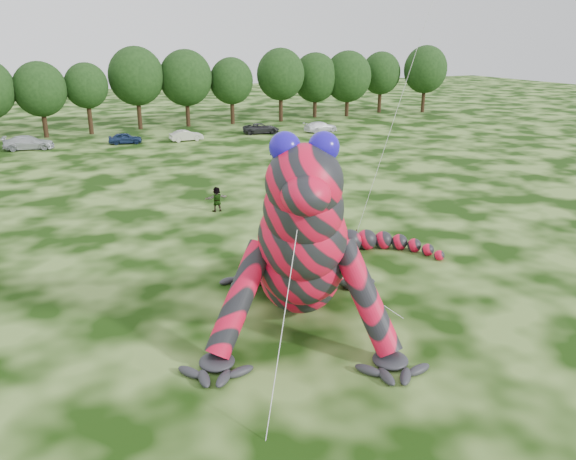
{
  "coord_description": "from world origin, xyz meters",
  "views": [
    {
      "loc": [
        -6.4,
        -17.16,
        11.86
      ],
      "look_at": [
        3.1,
        3.2,
        4.0
      ],
      "focal_mm": 35.0,
      "sensor_mm": 36.0,
      "label": 1
    }
  ],
  "objects_px": {
    "tree_14": "(315,85)",
    "car_5": "(186,136)",
    "spectator_2": "(274,154)",
    "car_7": "(321,127)",
    "tree_15": "(348,84)",
    "spectator_3": "(290,153)",
    "tree_16": "(380,82)",
    "tree_8": "(41,100)",
    "car_4": "(125,138)",
    "car_6": "(261,128)",
    "spectator_5": "(217,199)",
    "car_3": "(28,143)",
    "tree_17": "(425,79)",
    "inflatable_gecko": "(299,213)",
    "tree_11": "(186,88)",
    "tree_13": "(281,85)",
    "tree_9": "(88,99)",
    "tree_12": "(232,91)",
    "tree_10": "(137,88)"
  },
  "relations": [
    {
      "from": "car_6",
      "to": "spectator_5",
      "type": "relative_size",
      "value": 2.56
    },
    {
      "from": "tree_13",
      "to": "car_3",
      "type": "bearing_deg",
      "value": -167.34
    },
    {
      "from": "tree_14",
      "to": "car_6",
      "type": "height_order",
      "value": "tree_14"
    },
    {
      "from": "car_4",
      "to": "spectator_2",
      "type": "xyz_separation_m",
      "value": [
        11.53,
        -16.05,
        0.17
      ]
    },
    {
      "from": "tree_15",
      "to": "car_5",
      "type": "xyz_separation_m",
      "value": [
        -27.92,
        -10.37,
        -4.19
      ]
    },
    {
      "from": "tree_9",
      "to": "tree_11",
      "type": "bearing_deg",
      "value": 3.82
    },
    {
      "from": "inflatable_gecko",
      "to": "car_7",
      "type": "xyz_separation_m",
      "value": [
        23.81,
        42.31,
        -3.69
      ]
    },
    {
      "from": "tree_17",
      "to": "tree_15",
      "type": "bearing_deg",
      "value": 175.3
    },
    {
      "from": "tree_15",
      "to": "spectator_3",
      "type": "distance_m",
      "value": 33.97
    },
    {
      "from": "tree_10",
      "to": "spectator_2",
      "type": "bearing_deg",
      "value": -73.1
    },
    {
      "from": "tree_11",
      "to": "inflatable_gecko",
      "type": "bearing_deg",
      "value": -100.15
    },
    {
      "from": "tree_16",
      "to": "spectator_3",
      "type": "height_order",
      "value": "tree_16"
    },
    {
      "from": "car_3",
      "to": "car_6",
      "type": "height_order",
      "value": "car_3"
    },
    {
      "from": "car_4",
      "to": "tree_12",
      "type": "bearing_deg",
      "value": -49.69
    },
    {
      "from": "car_7",
      "to": "spectator_5",
      "type": "relative_size",
      "value": 2.51
    },
    {
      "from": "tree_15",
      "to": "spectator_3",
      "type": "relative_size",
      "value": 5.25
    },
    {
      "from": "tree_12",
      "to": "tree_14",
      "type": "bearing_deg",
      "value": 4.18
    },
    {
      "from": "inflatable_gecko",
      "to": "spectator_3",
      "type": "height_order",
      "value": "inflatable_gecko"
    },
    {
      "from": "inflatable_gecko",
      "to": "tree_9",
      "type": "xyz_separation_m",
      "value": [
        -3.05,
        53.14,
        -0.0
      ]
    },
    {
      "from": "tree_10",
      "to": "tree_15",
      "type": "height_order",
      "value": "tree_10"
    },
    {
      "from": "tree_16",
      "to": "car_3",
      "type": "xyz_separation_m",
      "value": [
        -51.79,
        -9.76,
        -3.94
      ]
    },
    {
      "from": "tree_14",
      "to": "car_3",
      "type": "xyz_separation_m",
      "value": [
        -39.8,
        -9.11,
        -3.95
      ]
    },
    {
      "from": "tree_14",
      "to": "car_5",
      "type": "bearing_deg",
      "value": -153.7
    },
    {
      "from": "tree_13",
      "to": "tree_16",
      "type": "xyz_separation_m",
      "value": [
        18.32,
        2.25,
        -0.38
      ]
    },
    {
      "from": "car_7",
      "to": "spectator_2",
      "type": "height_order",
      "value": "spectator_2"
    },
    {
      "from": "tree_12",
      "to": "car_4",
      "type": "height_order",
      "value": "tree_12"
    },
    {
      "from": "car_3",
      "to": "spectator_2",
      "type": "bearing_deg",
      "value": -119.88
    },
    {
      "from": "car_6",
      "to": "tree_16",
      "type": "bearing_deg",
      "value": -56.25
    },
    {
      "from": "tree_8",
      "to": "car_4",
      "type": "bearing_deg",
      "value": -46.27
    },
    {
      "from": "tree_17",
      "to": "spectator_3",
      "type": "height_order",
      "value": "tree_17"
    },
    {
      "from": "tree_8",
      "to": "spectator_5",
      "type": "xyz_separation_m",
      "value": [
        9.32,
        -37.63,
        -3.58
      ]
    },
    {
      "from": "tree_11",
      "to": "spectator_5",
      "type": "xyz_separation_m",
      "value": [
        -8.68,
        -38.84,
        -4.14
      ]
    },
    {
      "from": "tree_11",
      "to": "car_5",
      "type": "xyz_separation_m",
      "value": [
        -3.23,
        -10.79,
        -4.4
      ]
    },
    {
      "from": "tree_12",
      "to": "car_5",
      "type": "xyz_separation_m",
      "value": [
        -9.46,
        -10.34,
        -3.85
      ]
    },
    {
      "from": "tree_14",
      "to": "tree_16",
      "type": "xyz_separation_m",
      "value": [
        11.99,
        0.65,
        -0.01
      ]
    },
    {
      "from": "inflatable_gecko",
      "to": "tree_13",
      "type": "xyz_separation_m",
      "value": [
        23.01,
        52.92,
        0.72
      ]
    },
    {
      "from": "spectator_5",
      "to": "inflatable_gecko",
      "type": "bearing_deg",
      "value": 84.16
    },
    {
      "from": "tree_14",
      "to": "car_5",
      "type": "relative_size",
      "value": 2.45
    },
    {
      "from": "car_4",
      "to": "car_5",
      "type": "bearing_deg",
      "value": -89.29
    },
    {
      "from": "tree_11",
      "to": "car_6",
      "type": "relative_size",
      "value": 2.21
    },
    {
      "from": "tree_13",
      "to": "tree_17",
      "type": "relative_size",
      "value": 0.98
    },
    {
      "from": "car_3",
      "to": "tree_17",
      "type": "bearing_deg",
      "value": -74.79
    },
    {
      "from": "tree_16",
      "to": "spectator_5",
      "type": "distance_m",
      "value": 56.95
    },
    {
      "from": "tree_15",
      "to": "spectator_5",
      "type": "xyz_separation_m",
      "value": [
        -33.37,
        -38.42,
        -3.93
      ]
    },
    {
      "from": "tree_8",
      "to": "tree_10",
      "type": "height_order",
      "value": "tree_10"
    },
    {
      "from": "tree_9",
      "to": "spectator_5",
      "type": "bearing_deg",
      "value": -83.93
    },
    {
      "from": "car_5",
      "to": "spectator_2",
      "type": "height_order",
      "value": "spectator_2"
    },
    {
      "from": "tree_16",
      "to": "car_7",
      "type": "relative_size",
      "value": 2.09
    },
    {
      "from": "car_6",
      "to": "spectator_5",
      "type": "bearing_deg",
      "value": 162.41
    },
    {
      "from": "tree_15",
      "to": "spectator_5",
      "type": "height_order",
      "value": "tree_15"
    }
  ]
}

